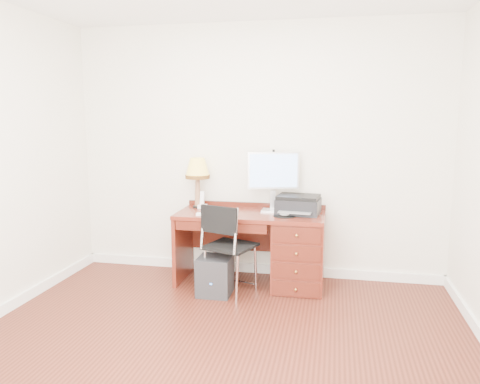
% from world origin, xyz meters
% --- Properties ---
extents(ground, '(4.00, 4.00, 0.00)m').
position_xyz_m(ground, '(0.00, 0.00, 0.00)').
color(ground, '#3C150D').
rests_on(ground, ground).
extents(room_shell, '(4.00, 4.00, 4.00)m').
position_xyz_m(room_shell, '(0.00, 0.63, 0.05)').
color(room_shell, silver).
rests_on(room_shell, ground).
extents(desk, '(1.50, 0.67, 0.75)m').
position_xyz_m(desk, '(0.32, 1.40, 0.41)').
color(desk, maroon).
rests_on(desk, ground).
extents(monitor, '(0.53, 0.23, 0.61)m').
position_xyz_m(monitor, '(0.22, 1.56, 1.14)').
color(monitor, silver).
rests_on(monitor, desk).
extents(keyboard, '(0.39, 0.18, 0.01)m').
position_xyz_m(keyboard, '(-0.33, 1.23, 0.76)').
color(keyboard, white).
rests_on(keyboard, desk).
extents(mouse_pad, '(0.22, 0.22, 0.04)m').
position_xyz_m(mouse_pad, '(0.36, 1.30, 0.76)').
color(mouse_pad, black).
rests_on(mouse_pad, desk).
extents(printer, '(0.46, 0.37, 0.19)m').
position_xyz_m(printer, '(0.48, 1.46, 0.84)').
color(printer, black).
rests_on(printer, desk).
extents(leg_lamp, '(0.26, 0.26, 0.54)m').
position_xyz_m(leg_lamp, '(-0.61, 1.56, 1.14)').
color(leg_lamp, black).
rests_on(leg_lamp, desk).
extents(phone, '(0.09, 0.09, 0.18)m').
position_xyz_m(phone, '(-0.55, 1.54, 0.80)').
color(phone, white).
rests_on(phone, desk).
extents(pen_cup, '(0.08, 0.08, 0.09)m').
position_xyz_m(pen_cup, '(0.45, 1.50, 0.80)').
color(pen_cup, black).
rests_on(pen_cup, desk).
extents(chair, '(0.54, 0.55, 0.91)m').
position_xyz_m(chair, '(-0.14, 1.00, 0.55)').
color(chair, black).
rests_on(chair, ground).
extents(equipment_box, '(0.32, 0.32, 0.37)m').
position_xyz_m(equipment_box, '(-0.28, 1.03, 0.19)').
color(equipment_box, black).
rests_on(equipment_box, ground).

